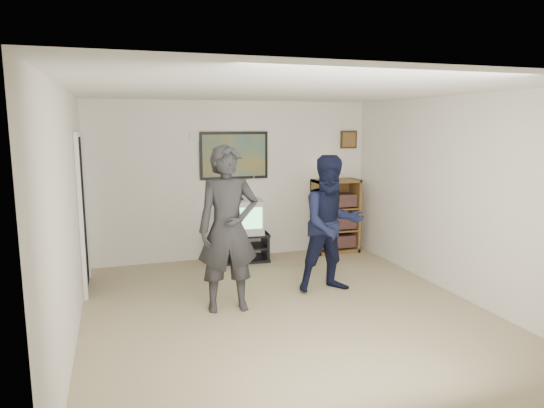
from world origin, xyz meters
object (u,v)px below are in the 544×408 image
media_stand (240,247)px  person_short (332,224)px  person_tall (228,229)px  crt_television (242,217)px  bookshelf (335,216)px

media_stand → person_short: 1.99m
media_stand → person_short: (0.79, -1.70, 0.66)m
media_stand → person_tall: person_tall is taller
media_stand → crt_television: 0.49m
person_tall → bookshelf: bearing=44.8°
bookshelf → person_short: bearing=-116.8°
person_short → bookshelf: bearing=64.7°
media_stand → crt_television: crt_television is taller
bookshelf → person_tall: person_tall is taller
person_short → crt_television: bearing=115.2°
media_stand → bookshelf: bookshelf is taller
media_stand → bookshelf: size_ratio=0.75×
media_stand → bookshelf: 1.72m
crt_television → bookshelf: size_ratio=0.51×
person_short → media_stand: bearing=116.3°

